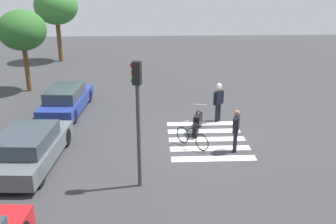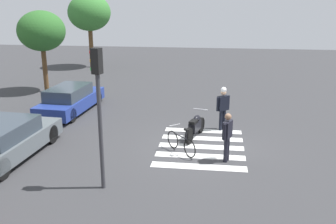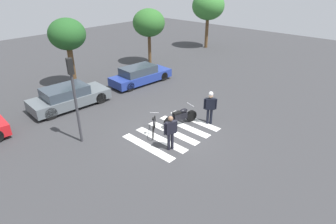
% 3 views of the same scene
% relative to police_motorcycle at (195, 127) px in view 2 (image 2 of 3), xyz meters
% --- Properties ---
extents(ground_plane, '(60.00, 60.00, 0.00)m').
position_rel_police_motorcycle_xyz_m(ground_plane, '(-0.94, -0.29, -0.46)').
color(ground_plane, '#38383A').
extents(police_motorcycle, '(2.02, 0.81, 1.04)m').
position_rel_police_motorcycle_xyz_m(police_motorcycle, '(0.00, 0.00, 0.00)').
color(police_motorcycle, black).
rests_on(police_motorcycle, ground_plane).
extents(leaning_bicycle, '(1.34, 1.16, 1.00)m').
position_rel_police_motorcycle_xyz_m(leaning_bicycle, '(-1.60, 0.41, -0.08)').
color(leaning_bicycle, black).
rests_on(leaning_bicycle, ground_plane).
extents(officer_on_foot, '(0.49, 0.55, 1.87)m').
position_rel_police_motorcycle_xyz_m(officer_on_foot, '(1.12, -1.09, 0.64)').
color(officer_on_foot, black).
rests_on(officer_on_foot, ground_plane).
extents(officer_by_motorcycle, '(0.65, 0.36, 1.71)m').
position_rel_police_motorcycle_xyz_m(officer_by_motorcycle, '(-2.13, -1.21, 0.52)').
color(officer_by_motorcycle, black).
rests_on(officer_by_motorcycle, ground_plane).
extents(crosswalk_stripes, '(4.05, 3.20, 0.01)m').
position_rel_police_motorcycle_xyz_m(crosswalk_stripes, '(-0.94, -0.29, -0.45)').
color(crosswalk_stripes, silver).
rests_on(crosswalk_stripes, ground_plane).
extents(car_grey_coupe, '(4.78, 2.21, 1.33)m').
position_rel_police_motorcycle_xyz_m(car_grey_coupe, '(-2.87, 6.43, 0.19)').
color(car_grey_coupe, black).
rests_on(car_grey_coupe, ground_plane).
extents(car_blue_hatchback, '(4.78, 1.98, 1.32)m').
position_rel_police_motorcycle_xyz_m(car_blue_hatchback, '(2.83, 6.28, 0.17)').
color(car_blue_hatchback, black).
rests_on(car_blue_hatchback, ground_plane).
extents(traffic_light_pole, '(0.29, 0.35, 4.12)m').
position_rel_police_motorcycle_xyz_m(traffic_light_pole, '(-4.55, 2.44, 2.31)').
color(traffic_light_pole, '#38383D').
rests_on(traffic_light_pole, ground_plane).
extents(street_tree_far, '(2.72, 2.72, 4.74)m').
position_rel_police_motorcycle_xyz_m(street_tree_far, '(6.75, 9.33, 3.10)').
color(street_tree_far, brown).
rests_on(street_tree_far, ground_plane).
extents(street_tree_end, '(3.34, 3.34, 5.74)m').
position_rel_police_motorcycle_xyz_m(street_tree_end, '(15.31, 9.33, 3.83)').
color(street_tree_end, brown).
rests_on(street_tree_end, ground_plane).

